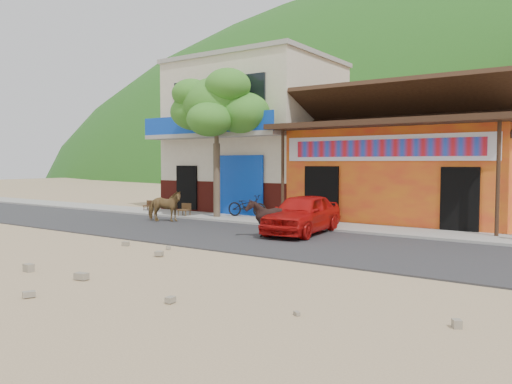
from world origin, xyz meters
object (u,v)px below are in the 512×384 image
at_px(tree, 217,143).
at_px(cow_dark, 266,218).
at_px(scooter, 247,206).
at_px(cafe_chair_right, 184,204).
at_px(red_car, 302,214).
at_px(cafe_chair_left, 149,201).
at_px(cow_tan, 164,206).

bearing_deg(tree, cow_dark, -34.45).
distance_m(scooter, cafe_chair_right, 2.69).
relative_size(red_car, cafe_chair_right, 3.98).
relative_size(red_car, cafe_chair_left, 4.52).
xyz_separation_m(cow_dark, cafe_chair_right, (-5.81, 2.58, -0.03)).
height_order(red_car, scooter, red_car).
bearing_deg(red_car, cafe_chair_left, 161.68).
height_order(cow_tan, cafe_chair_right, cow_tan).
distance_m(cow_tan, red_car, 6.03).
relative_size(scooter, cafe_chair_left, 2.05).
xyz_separation_m(cow_tan, cafe_chair_left, (-3.39, 2.35, -0.10)).
distance_m(cow_dark, scooter, 5.04).
bearing_deg(cafe_chair_right, red_car, -23.72).
height_order(cow_tan, cow_dark, cow_tan).
xyz_separation_m(tree, red_car, (5.02, -1.78, -2.43)).
bearing_deg(cafe_chair_right, scooter, 13.32).
distance_m(cow_tan, cafe_chair_right, 1.59).
bearing_deg(cafe_chair_left, tree, -19.04).
xyz_separation_m(tree, cow_tan, (-1.01, -1.99, -2.48)).
bearing_deg(tree, scooter, 34.21).
relative_size(tree, cafe_chair_right, 6.30).
xyz_separation_m(tree, cow_dark, (4.41, -3.03, -2.49)).
xyz_separation_m(cow_dark, scooter, (-3.38, 3.73, -0.06)).
bearing_deg(cow_tan, tree, -53.23).
xyz_separation_m(cow_tan, cafe_chair_right, (-0.39, 1.54, -0.04)).
height_order(tree, cafe_chair_right, tree).
relative_size(tree, cafe_chair_left, 7.16).
bearing_deg(cow_tan, cafe_chair_right, -12.09).
distance_m(red_car, cafe_chair_right, 6.55).
bearing_deg(cow_dark, scooter, -153.98).
bearing_deg(tree, cafe_chair_right, -162.32).
bearing_deg(cafe_chair_left, cafe_chair_right, -29.43).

